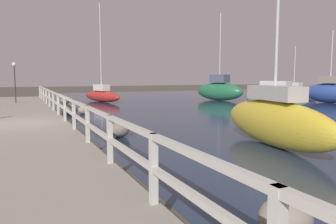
{
  "coord_description": "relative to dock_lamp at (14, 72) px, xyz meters",
  "views": [
    {
      "loc": [
        0.16,
        -13.25,
        2.04
      ],
      "look_at": [
        4.73,
        -3.25,
        0.86
      ],
      "focal_mm": 35.0,
      "sensor_mm": 36.0,
      "label": 1
    }
  ],
  "objects": [
    {
      "name": "sailboat_green",
      "position": [
        16.05,
        0.01,
        -1.49
      ],
      "size": [
        3.09,
        4.78,
        7.42
      ],
      "rotation": [
        0.0,
        0.0,
        0.4
      ],
      "color": "#236B42",
      "rests_on": "water_surface"
    },
    {
      "name": "boulder_water_edge",
      "position": [
        2.51,
        -4.71,
        -2.2
      ],
      "size": [
        0.49,
        0.44,
        0.37
      ],
      "color": "#666056",
      "rests_on": "ground"
    },
    {
      "name": "boulder_upstream",
      "position": [
        3.36,
        -5.93,
        -2.16
      ],
      "size": [
        0.61,
        0.55,
        0.45
      ],
      "color": "gray",
      "rests_on": "ground"
    },
    {
      "name": "boulder_downstream",
      "position": [
        3.19,
        -20.98,
        -2.12
      ],
      "size": [
        0.7,
        0.63,
        0.53
      ],
      "color": "gray",
      "rests_on": "ground"
    },
    {
      "name": "boulder_near_dock",
      "position": [
        3.34,
        1.62,
        -2.13
      ],
      "size": [
        0.7,
        0.63,
        0.52
      ],
      "color": "slate",
      "rests_on": "ground"
    },
    {
      "name": "sailboat_yellow",
      "position": [
        6.99,
        -16.6,
        -1.62
      ],
      "size": [
        1.69,
        5.33,
        5.59
      ],
      "rotation": [
        0.0,
        0.0,
        -0.15
      ],
      "color": "gold",
      "rests_on": "water_surface"
    },
    {
      "name": "sailboat_gray",
      "position": [
        14.76,
        -8.2,
        -1.61
      ],
      "size": [
        2.49,
        4.35,
        7.77
      ],
      "rotation": [
        0.0,
        0.0,
        0.33
      ],
      "color": "gray",
      "rests_on": "water_surface"
    },
    {
      "name": "railing",
      "position": [
        1.8,
        -10.72,
        -1.41
      ],
      "size": [
        0.1,
        32.5,
        0.97
      ],
      "color": "beige",
      "rests_on": "dock_walkway"
    },
    {
      "name": "dock_walkway",
      "position": [
        0.03,
        -10.72,
        -2.23
      ],
      "size": [
        3.74,
        36.0,
        0.32
      ],
      "color": "gray",
      "rests_on": "ground"
    },
    {
      "name": "dock_lamp",
      "position": [
        0.0,
        0.0,
        0.0
      ],
      "size": [
        0.28,
        0.28,
        2.69
      ],
      "color": "#2D2D33",
      "rests_on": "dock_walkway"
    },
    {
      "name": "ground_plane",
      "position": [
        0.03,
        -10.72,
        -2.39
      ],
      "size": [
        120.0,
        120.0,
        0.0
      ],
      "primitive_type": "plane",
      "color": "#4C473D"
    },
    {
      "name": "boulder_mid_strip",
      "position": [
        2.68,
        -5.91,
        -2.11
      ],
      "size": [
        0.74,
        0.67,
        0.55
      ],
      "color": "#666056",
      "rests_on": "ground"
    },
    {
      "name": "boulder_far_strip",
      "position": [
        3.26,
        -13.3,
        -2.13
      ],
      "size": [
        0.68,
        0.61,
        0.51
      ],
      "color": "slate",
      "rests_on": "ground"
    },
    {
      "name": "sailboat_red",
      "position": [
        6.34,
        2.52,
        -1.81
      ],
      "size": [
        2.37,
        5.4,
        7.85
      ],
      "rotation": [
        0.0,
        0.0,
        0.28
      ],
      "color": "red",
      "rests_on": "water_surface"
    },
    {
      "name": "sailboat_blue",
      "position": [
        22.27,
        -6.02,
        -1.53
      ],
      "size": [
        1.9,
        4.64,
        5.57
      ],
      "rotation": [
        0.0,
        0.0,
        0.08
      ],
      "color": "#2D4C9E",
      "rests_on": "water_surface"
    },
    {
      "name": "sailboat_navy",
      "position": [
        25.91,
        1.23,
        -1.8
      ],
      "size": [
        2.53,
        4.9,
        5.1
      ],
      "rotation": [
        0.0,
        0.0,
        0.28
      ],
      "color": "#192347",
      "rests_on": "water_surface"
    }
  ]
}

